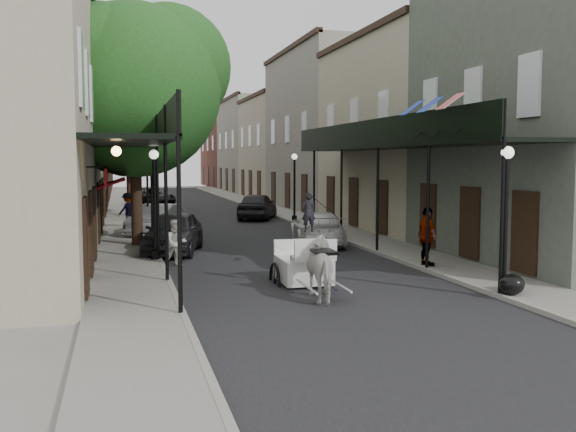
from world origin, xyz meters
TOP-DOWN VIEW (x-y plane):
  - ground at (0.00, 0.00)m, footprint 140.00×140.00m
  - road at (0.00, 20.00)m, footprint 8.00×90.00m
  - sidewalk_left at (-5.00, 20.00)m, footprint 2.20×90.00m
  - sidewalk_right at (5.00, 20.00)m, footprint 2.20×90.00m
  - building_row_left at (-8.60, 30.00)m, footprint 5.00×80.00m
  - building_row_right at (8.60, 30.00)m, footprint 5.00×80.00m
  - gallery_left at (-4.79, 6.98)m, footprint 2.20×18.05m
  - gallery_right at (4.79, 6.98)m, footprint 2.20×18.05m
  - tree_near at (-4.20, 10.18)m, footprint 7.31×6.80m
  - tree_far at (-4.25, 24.18)m, footprint 6.45×6.00m
  - lamppost_right_near at (4.10, -2.00)m, footprint 0.32×0.32m
  - lamppost_left at (-4.10, 6.00)m, footprint 0.32×0.32m
  - lamppost_right_far at (4.10, 18.00)m, footprint 0.32×0.32m
  - horse at (-0.32, -1.00)m, footprint 0.88×1.88m
  - carriage at (-0.27, 1.45)m, footprint 1.67×2.35m
  - pedestrian_walking at (-3.50, 5.00)m, footprint 0.91×0.82m
  - pedestrian_sidewalk_left at (-4.86, 17.25)m, footprint 1.27×1.19m
  - pedestrian_sidewalk_right at (4.20, 2.39)m, footprint 0.47×1.11m
  - car_left_near at (-3.31, 8.22)m, footprint 2.93×4.93m
  - car_left_mid at (-3.60, 14.00)m, footprint 3.19×4.60m
  - car_left_far at (-2.87, 33.33)m, footprint 3.72×5.53m
  - car_right_near at (2.60, 9.00)m, footprint 2.75×5.03m
  - car_right_far at (2.60, 20.80)m, footprint 3.43×5.00m
  - trash_bags at (4.32, -2.03)m, footprint 0.88×1.03m

SIDE VIEW (x-z plane):
  - ground at x=0.00m, z-range 0.00..0.00m
  - road at x=0.00m, z-range 0.00..0.01m
  - sidewalk_left at x=-5.00m, z-range 0.00..0.12m
  - sidewalk_right at x=5.00m, z-range 0.00..0.12m
  - trash_bags at x=4.32m, z-range 0.10..0.63m
  - car_right_near at x=2.60m, z-range 0.00..1.38m
  - car_left_far at x=-2.87m, z-range 0.00..1.41m
  - car_left_mid at x=-3.60m, z-range 0.00..1.44m
  - pedestrian_walking at x=-3.50m, z-range 0.00..1.55m
  - horse at x=-0.32m, z-range 0.00..1.57m
  - car_left_near at x=-3.31m, z-range 0.00..1.57m
  - car_right_far at x=2.60m, z-range 0.00..1.58m
  - pedestrian_sidewalk_left at x=-4.86m, z-range 0.12..1.84m
  - carriage at x=-0.27m, z-range -0.29..2.34m
  - pedestrian_sidewalk_right at x=4.20m, z-range 0.12..2.00m
  - lamppost_right_near at x=4.10m, z-range 0.19..3.90m
  - lamppost_left at x=-4.10m, z-range 0.19..3.90m
  - lamppost_right_far at x=4.10m, z-range 0.19..3.90m
  - gallery_left at x=-4.79m, z-range 1.61..6.49m
  - gallery_right at x=4.79m, z-range 1.61..6.49m
  - building_row_left at x=-8.60m, z-range 0.00..10.50m
  - building_row_right at x=8.60m, z-range 0.00..10.50m
  - tree_far at x=-4.25m, z-range 1.53..10.14m
  - tree_near at x=-4.20m, z-range 1.67..11.30m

